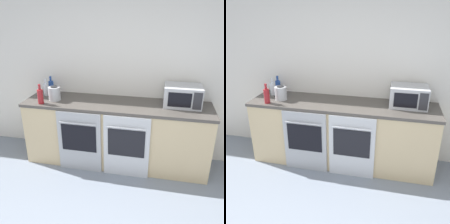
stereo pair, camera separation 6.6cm
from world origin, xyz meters
TOP-DOWN VIEW (x-y plane):
  - wall_back at (0.00, 2.42)m, footprint 10.00×0.06m
  - counter_back at (0.00, 2.07)m, footprint 2.60×0.66m
  - oven_left at (-0.45, 1.73)m, footprint 0.61×0.06m
  - oven_right at (0.20, 1.73)m, footprint 0.61×0.06m
  - microwave at (0.88, 2.16)m, footprint 0.49×0.37m
  - bottle_red at (-1.01, 1.84)m, footprint 0.08×0.08m
  - bottle_blue at (-1.05, 2.28)m, footprint 0.08×0.08m
  - bottle_clear at (-1.09, 2.17)m, footprint 0.08×0.08m
  - kettle at (-0.89, 2.01)m, footprint 0.17×0.17m

SIDE VIEW (x-z plane):
  - oven_left at x=-0.45m, z-range 0.01..0.90m
  - oven_right at x=0.20m, z-range 0.01..0.90m
  - counter_back at x=0.00m, z-range 0.00..0.93m
  - kettle at x=-0.89m, z-range 0.93..1.13m
  - bottle_clear at x=-1.09m, z-range 0.91..1.16m
  - bottle_blue at x=-1.05m, z-range 0.91..1.17m
  - bottle_red at x=-1.01m, z-range 0.90..1.18m
  - microwave at x=0.88m, z-range 0.93..1.21m
  - wall_back at x=0.00m, z-range 0.00..2.60m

